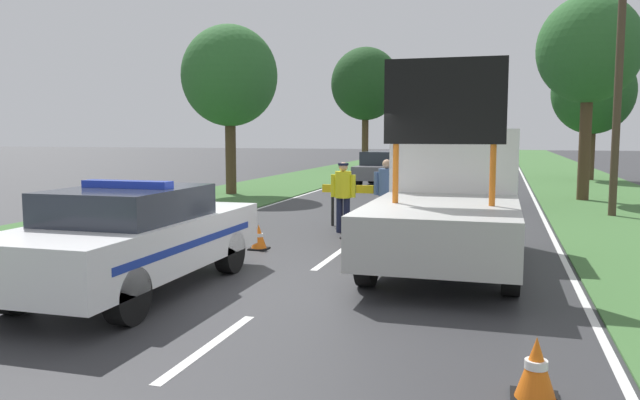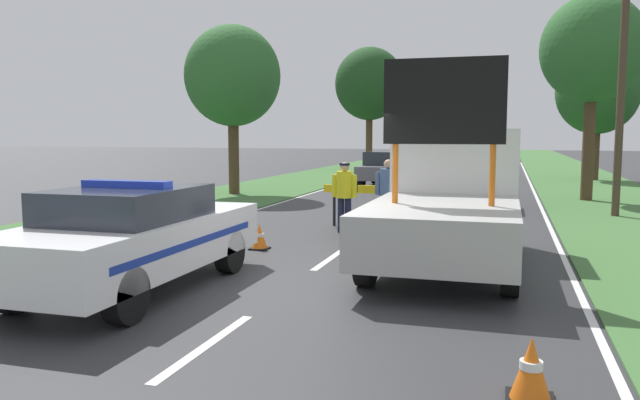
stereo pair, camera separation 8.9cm
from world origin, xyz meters
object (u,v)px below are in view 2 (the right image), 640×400
(traffic_cone_near_police, at_px, (260,237))
(roadside_tree_mid_left, at_px, (233,77))
(pedestrian_civilian, at_px, (388,189))
(queued_car_suv_grey, at_px, (387,168))
(traffic_cone_centre_front, at_px, (233,219))
(queued_car_hatch_blue, at_px, (468,179))
(road_barrier, at_px, (375,193))
(traffic_cone_near_truck, at_px, (531,370))
(roadside_tree_near_right, at_px, (598,92))
(police_car, at_px, (133,236))
(work_truck, at_px, (450,199))
(roadside_tree_mid_right, at_px, (593,50))
(police_officer, at_px, (345,191))
(traffic_cone_behind_barrier, at_px, (353,225))
(roadside_tree_near_left, at_px, (370,84))
(utility_pole, at_px, (623,48))

(traffic_cone_near_police, relative_size, roadside_tree_mid_left, 0.08)
(pedestrian_civilian, distance_m, queued_car_suv_grey, 12.52)
(traffic_cone_centre_front, xyz_separation_m, queued_car_hatch_blue, (4.70, 6.62, 0.54))
(road_barrier, relative_size, traffic_cone_near_truck, 4.59)
(queued_car_hatch_blue, height_order, queued_car_suv_grey, queued_car_hatch_blue)
(queued_car_suv_grey, relative_size, roadside_tree_near_right, 0.70)
(police_car, distance_m, queued_car_suv_grey, 18.61)
(pedestrian_civilian, bearing_deg, roadside_tree_near_right, 82.44)
(work_truck, relative_size, roadside_tree_mid_left, 0.86)
(queued_car_hatch_blue, distance_m, roadside_tree_mid_right, 6.11)
(traffic_cone_centre_front, bearing_deg, pedestrian_civilian, 19.43)
(work_truck, bearing_deg, queued_car_suv_grey, -74.02)
(work_truck, distance_m, police_officer, 3.58)
(traffic_cone_behind_barrier, xyz_separation_m, queued_car_suv_grey, (-1.79, 13.40, 0.47))
(police_officer, xyz_separation_m, roadside_tree_mid_right, (5.96, 8.70, 3.94))
(traffic_cone_near_police, xyz_separation_m, roadside_tree_mid_right, (7.01, 11.12, 4.63))
(traffic_cone_behind_barrier, distance_m, queued_car_hatch_blue, 6.87)
(queued_car_hatch_blue, relative_size, queued_car_suv_grey, 0.99)
(work_truck, distance_m, traffic_cone_centre_front, 5.30)
(road_barrier, bearing_deg, roadside_tree_mid_right, 55.53)
(police_officer, xyz_separation_m, roadside_tree_mid_left, (-6.05, 7.39, 3.29))
(roadside_tree_mid_left, relative_size, roadside_tree_mid_right, 0.91)
(police_car, distance_m, roadside_tree_mid_left, 14.41)
(police_officer, bearing_deg, roadside_tree_near_left, -82.16)
(traffic_cone_near_police, bearing_deg, roadside_tree_near_left, 97.84)
(work_truck, distance_m, traffic_cone_near_truck, 5.75)
(traffic_cone_behind_barrier, relative_size, queued_car_hatch_blue, 0.13)
(roadside_tree_mid_right, bearing_deg, police_car, -117.28)
(utility_pole, bearing_deg, traffic_cone_behind_barrier, -138.11)
(traffic_cone_behind_barrier, xyz_separation_m, utility_pole, (5.88, 5.28, 4.11))
(road_barrier, xyz_separation_m, utility_pole, (5.73, 3.69, 3.58))
(work_truck, xyz_separation_m, roadside_tree_near_right, (4.86, 21.03, 3.04))
(work_truck, xyz_separation_m, traffic_cone_behind_barrier, (-2.18, 1.90, -0.81))
(utility_pole, bearing_deg, traffic_cone_centre_front, -148.25)
(work_truck, bearing_deg, road_barrier, -58.44)
(roadside_tree_mid_left, bearing_deg, traffic_cone_near_police, -63.00)
(police_officer, relative_size, pedestrian_civilian, 0.97)
(work_truck, relative_size, pedestrian_civilian, 3.22)
(work_truck, distance_m, utility_pole, 8.72)
(work_truck, xyz_separation_m, police_officer, (-2.52, 2.54, -0.16))
(police_officer, height_order, traffic_cone_near_truck, police_officer)
(roadside_tree_near_right, bearing_deg, utility_pole, -94.77)
(traffic_cone_near_truck, distance_m, utility_pole, 13.63)
(road_barrier, bearing_deg, traffic_cone_centre_front, -149.62)
(queued_car_suv_grey, bearing_deg, utility_pole, 133.34)
(work_truck, bearing_deg, traffic_cone_behind_barrier, -39.58)
(work_truck, distance_m, roadside_tree_mid_right, 12.34)
(roadside_tree_near_right, bearing_deg, traffic_cone_behind_barrier, -110.19)
(traffic_cone_near_police, distance_m, roadside_tree_near_left, 27.58)
(utility_pole, bearing_deg, work_truck, -117.31)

